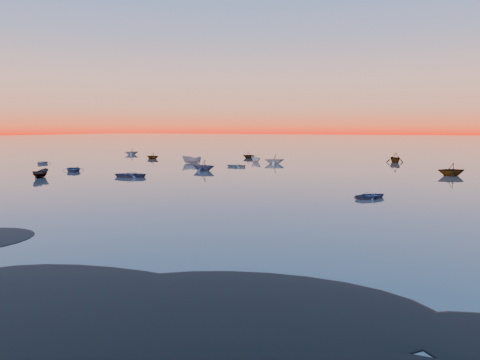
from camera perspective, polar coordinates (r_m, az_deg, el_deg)
The scene contains 4 objects.
ground at distance 119.42m, azimuth 14.23°, elevation 2.93°, with size 600.00×600.00×0.00m, color #675C56.
mud_lobes at distance 25.98m, azimuth -24.12°, elevation -9.82°, with size 140.00×6.00×0.07m, color black, non-canonical shape.
moored_fleet at distance 73.49m, azimuth 8.45°, elevation 0.93°, with size 124.00×58.00×1.20m, color #BCBCB8, non-canonical shape.
boat_near_left at distance 78.56m, azimuth -19.65°, elevation 0.98°, with size 4.55×1.90×1.14m, color #364467.
Camera 1 is at (18.56, -17.76, 7.06)m, focal length 35.00 mm.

